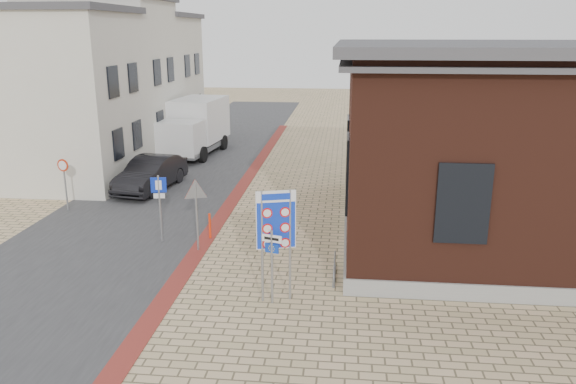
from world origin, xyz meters
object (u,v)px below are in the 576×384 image
at_px(sedan, 151,174).
at_px(border_sign, 276,222).
at_px(essen_sign, 272,256).
at_px(box_truck, 195,126).
at_px(parking_sign, 159,197).
at_px(bollard, 210,226).

xyz_separation_m(sedan, border_sign, (7.20, -10.53, 1.50)).
bearing_deg(essen_sign, box_truck, 127.28).
bearing_deg(box_truck, parking_sign, -73.58).
relative_size(sedan, box_truck, 0.73).
distance_m(essen_sign, parking_sign, 6.15).
relative_size(border_sign, bollard, 3.35).
bearing_deg(box_truck, sedan, -83.91).
bearing_deg(border_sign, box_truck, 95.20).
height_order(sedan, bollard, sedan).
bearing_deg(sedan, bollard, -46.53).
distance_m(essen_sign, bollard, 5.58).
bearing_deg(parking_sign, bollard, 6.65).
height_order(border_sign, bollard, border_sign).
bearing_deg(sedan, essen_sign, -48.18).
bearing_deg(border_sign, essen_sign, -130.28).
distance_m(border_sign, bollard, 5.68).
height_order(essen_sign, bollard, essen_sign).
relative_size(border_sign, parking_sign, 1.30).
relative_size(box_truck, border_sign, 2.05).
height_order(box_truck, essen_sign, box_truck).
distance_m(border_sign, parking_sign, 6.11).
height_order(essen_sign, parking_sign, parking_sign).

